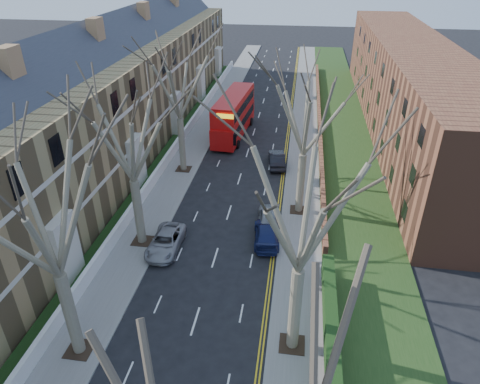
% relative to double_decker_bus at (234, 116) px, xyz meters
% --- Properties ---
extents(pavement_left, '(3.00, 102.00, 0.12)m').
position_rel_double_decker_bus_xyz_m(pavement_left, '(-3.78, 1.27, -2.25)').
color(pavement_left, slate).
rests_on(pavement_left, ground).
extents(pavement_right, '(3.00, 102.00, 0.12)m').
position_rel_double_decker_bus_xyz_m(pavement_right, '(8.22, 1.27, -2.25)').
color(pavement_right, slate).
rests_on(pavement_right, ground).
extents(terrace_left, '(9.70, 78.00, 13.60)m').
position_rel_double_decker_bus_xyz_m(terrace_left, '(-11.43, -6.73, 3.22)').
color(terrace_left, '#93774B').
rests_on(terrace_left, ground).
extents(flats_right, '(13.97, 54.00, 10.00)m').
position_rel_double_decker_bus_xyz_m(flats_right, '(19.68, 5.27, 2.67)').
color(flats_right, brown).
rests_on(flats_right, ground).
extents(front_wall_left, '(0.30, 78.00, 1.00)m').
position_rel_double_decker_bus_xyz_m(front_wall_left, '(-5.43, -6.73, -1.69)').
color(front_wall_left, white).
rests_on(front_wall_left, ground).
extents(grass_verge_right, '(6.00, 102.00, 0.06)m').
position_rel_double_decker_bus_xyz_m(grass_verge_right, '(12.72, 1.27, -2.16)').
color(grass_verge_right, '#1E3B15').
rests_on(grass_verge_right, ground).
extents(tree_left_mid, '(10.50, 10.50, 14.71)m').
position_rel_double_decker_bus_xyz_m(tree_left_mid, '(-3.48, -31.73, 7.25)').
color(tree_left_mid, '#776E55').
rests_on(tree_left_mid, ground).
extents(tree_left_far, '(10.15, 10.15, 14.22)m').
position_rel_double_decker_bus_xyz_m(tree_left_far, '(-3.48, -21.73, 6.93)').
color(tree_left_far, '#776E55').
rests_on(tree_left_far, ground).
extents(tree_left_dist, '(10.50, 10.50, 14.71)m').
position_rel_double_decker_bus_xyz_m(tree_left_dist, '(-3.48, -9.73, 7.25)').
color(tree_left_dist, '#776E55').
rests_on(tree_left_dist, ground).
extents(tree_right_mid, '(10.50, 10.50, 14.71)m').
position_rel_double_decker_bus_xyz_m(tree_right_mid, '(7.92, -29.73, 7.25)').
color(tree_right_mid, '#776E55').
rests_on(tree_right_mid, ground).
extents(tree_right_far, '(10.15, 10.15, 14.22)m').
position_rel_double_decker_bus_xyz_m(tree_right_far, '(7.92, -15.73, 6.93)').
color(tree_right_far, '#776E55').
rests_on(tree_right_far, ground).
extents(double_decker_bus, '(3.50, 11.40, 4.69)m').
position_rel_double_decker_bus_xyz_m(double_decker_bus, '(0.00, 0.00, 0.00)').
color(double_decker_bus, '#B60E0D').
rests_on(double_decker_bus, ground).
extents(car_left_far, '(2.16, 4.61, 1.28)m').
position_rel_double_decker_bus_xyz_m(car_left_far, '(-1.48, -22.24, -1.67)').
color(car_left_far, gray).
rests_on(car_left_far, ground).
extents(car_right_near, '(2.26, 4.68, 1.31)m').
position_rel_double_decker_bus_xyz_m(car_right_near, '(5.64, -20.18, -1.65)').
color(car_right_near, navy).
rests_on(car_right_near, ground).
extents(car_right_mid, '(1.99, 4.06, 1.33)m').
position_rel_double_decker_bus_xyz_m(car_right_mid, '(5.58, -17.88, -1.64)').
color(car_right_mid, gray).
rests_on(car_right_mid, ground).
extents(car_right_far, '(2.03, 4.47, 1.42)m').
position_rel_double_decker_bus_xyz_m(car_right_far, '(5.51, -7.37, -1.60)').
color(car_right_far, black).
rests_on(car_right_far, ground).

